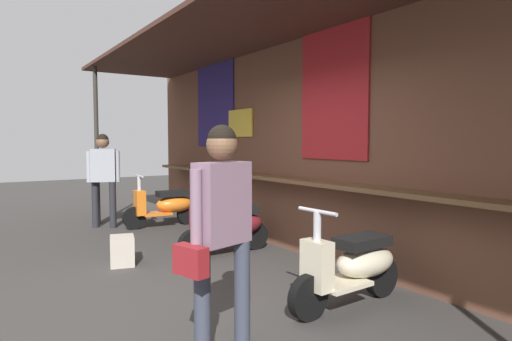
% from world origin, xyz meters
% --- Properties ---
extents(ground_plane, '(30.24, 30.24, 0.00)m').
position_xyz_m(ground_plane, '(0.00, 0.00, 0.00)').
color(ground_plane, '#383533').
extents(market_stall_facade, '(10.80, 2.14, 3.24)m').
position_xyz_m(market_stall_facade, '(-0.01, 1.89, 1.77)').
color(market_stall_facade, brown).
rests_on(market_stall_facade, ground_plane).
extents(scooter_orange, '(0.50, 1.40, 0.97)m').
position_xyz_m(scooter_orange, '(-3.53, 1.08, 0.39)').
color(scooter_orange, orange).
rests_on(scooter_orange, ground_plane).
extents(scooter_maroon, '(0.46, 1.40, 0.97)m').
position_xyz_m(scooter_maroon, '(-1.18, 1.08, 0.39)').
color(scooter_maroon, maroon).
rests_on(scooter_maroon, ground_plane).
extents(scooter_cream, '(0.46, 1.40, 0.97)m').
position_xyz_m(scooter_cream, '(1.14, 1.08, 0.39)').
color(scooter_cream, beige).
rests_on(scooter_cream, ground_plane).
extents(shopper_browsing, '(0.33, 0.55, 1.70)m').
position_xyz_m(shopper_browsing, '(-4.04, 0.10, 1.05)').
color(shopper_browsing, '#232328').
rests_on(shopper_browsing, ground_plane).
extents(shopper_passing, '(0.39, 0.66, 1.68)m').
position_xyz_m(shopper_passing, '(1.31, -0.44, 1.02)').
color(shopper_passing, '#383D4C').
rests_on(shopper_passing, ground_plane).
extents(merchandise_crate, '(0.42, 0.37, 0.36)m').
position_xyz_m(merchandise_crate, '(-1.45, -0.35, 0.18)').
color(merchandise_crate, '#B2A899').
rests_on(merchandise_crate, ground_plane).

